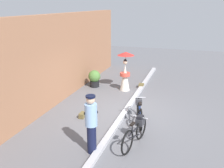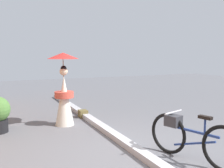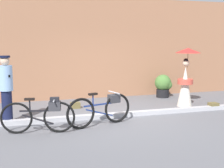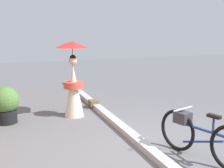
# 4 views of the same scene
# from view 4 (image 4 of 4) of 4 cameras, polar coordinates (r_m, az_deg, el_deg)

# --- Properties ---
(ground_plane) EXTENTS (30.00, 30.00, 0.00)m
(ground_plane) POSITION_cam_4_polar(r_m,az_deg,el_deg) (5.42, 7.01, -13.01)
(ground_plane) COLOR slate
(sidewalk_curb) EXTENTS (14.00, 0.20, 0.12)m
(sidewalk_curb) POSITION_cam_4_polar(r_m,az_deg,el_deg) (5.40, 7.02, -12.43)
(sidewalk_curb) COLOR #B2B2B7
(sidewalk_curb) RESTS_ON ground_plane
(bicycle_far_side) EXTENTS (1.75, 0.65, 0.84)m
(bicycle_far_side) POSITION_cam_4_polar(r_m,az_deg,el_deg) (5.18, 16.65, -9.54)
(bicycle_far_side) COLOR black
(bicycle_far_side) RESTS_ON ground_plane
(person_with_parasol) EXTENTS (0.81, 0.81, 1.87)m
(person_with_parasol) POSITION_cam_4_polar(r_m,az_deg,el_deg) (7.28, -7.54, 0.98)
(person_with_parasol) COLOR silver
(person_with_parasol) RESTS_ON ground_plane
(potted_plant_by_door) EXTENTS (0.62, 0.61, 0.86)m
(potted_plant_by_door) POSITION_cam_4_polar(r_m,az_deg,el_deg) (7.22, -19.87, -3.61)
(potted_plant_by_door) COLOR black
(potted_plant_by_door) RESTS_ON ground_plane
(backpack_spare) EXTENTS (0.27, 0.24, 0.21)m
(backpack_spare) POSITION_cam_4_polar(r_m,az_deg,el_deg) (8.19, -3.55, -3.81)
(backpack_spare) COLOR brown
(backpack_spare) RESTS_ON ground_plane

